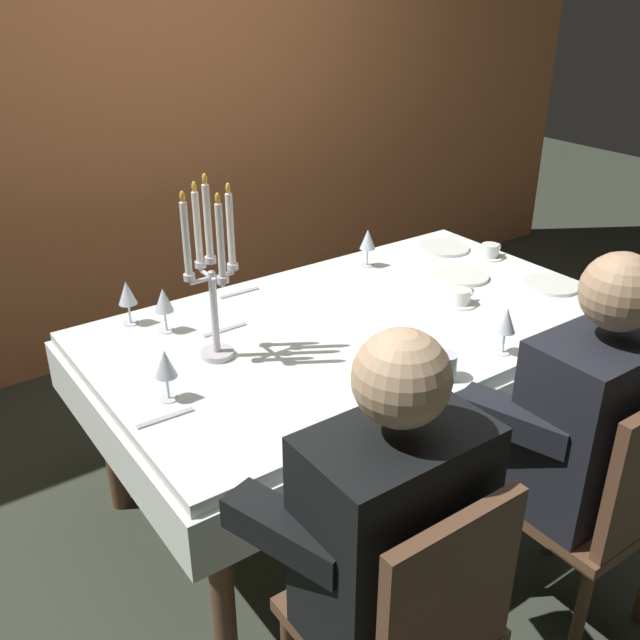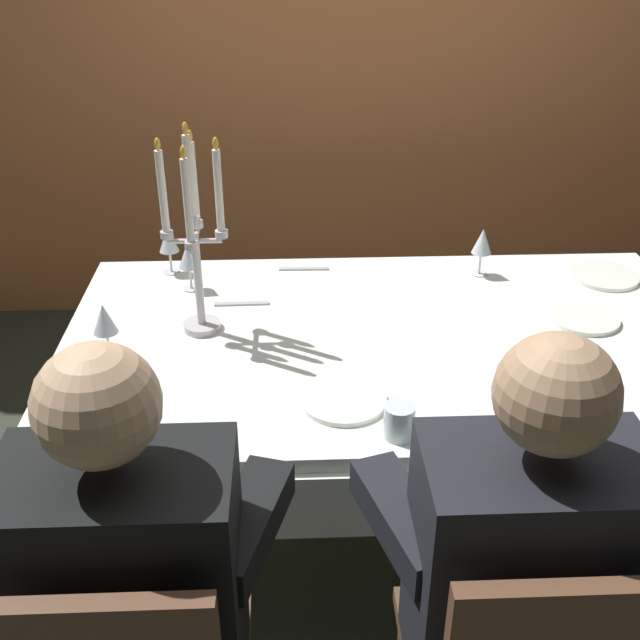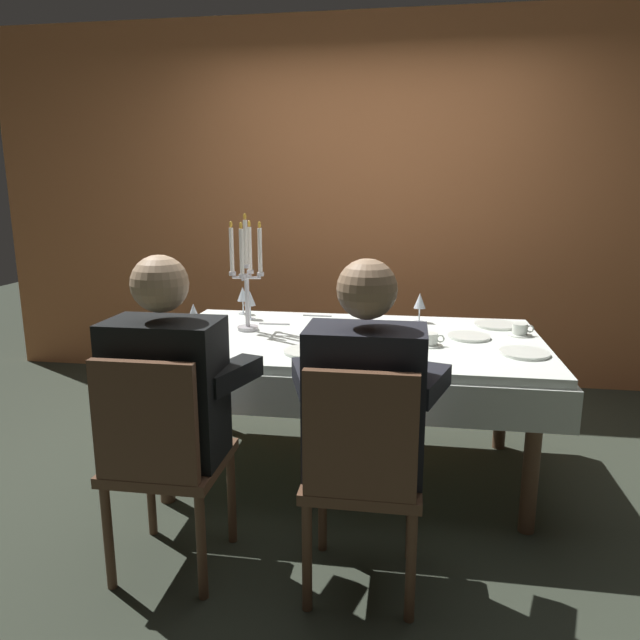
{
  "view_description": "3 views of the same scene",
  "coord_description": "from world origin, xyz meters",
  "px_view_note": "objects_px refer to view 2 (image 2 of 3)",
  "views": [
    {
      "loc": [
        -1.46,
        -1.8,
        1.88
      ],
      "look_at": [
        -0.21,
        -0.04,
        0.82
      ],
      "focal_mm": 40.04,
      "sensor_mm": 36.0,
      "label": 1
    },
    {
      "loc": [
        -0.29,
        -1.89,
        1.85
      ],
      "look_at": [
        -0.21,
        -0.0,
        0.8
      ],
      "focal_mm": 42.64,
      "sensor_mm": 36.0,
      "label": 2
    },
    {
      "loc": [
        0.29,
        -2.84,
        1.47
      ],
      "look_at": [
        -0.15,
        -0.02,
        0.83
      ],
      "focal_mm": 32.73,
      "sensor_mm": 36.0,
      "label": 3
    }
  ],
  "objects_px": {
    "wine_glass_4": "(518,391)",
    "dinner_plate_2": "(604,276)",
    "wine_glass_3": "(189,257)",
    "water_tumbler_0": "(399,421)",
    "coffee_cup_0": "(537,344)",
    "dinner_plate_1": "(343,400)",
    "seated_diner_1": "(525,571)",
    "seated_diner_0": "(127,584)",
    "dinner_plate_0": "(584,318)",
    "wine_glass_0": "(169,241)",
    "dining_table": "(389,370)",
    "candelabra": "(194,237)",
    "wine_glass_1": "(105,321)",
    "wine_glass_2": "(482,243)"
  },
  "relations": [
    {
      "from": "wine_glass_4",
      "to": "dinner_plate_2",
      "type": "bearing_deg",
      "value": 57.23
    },
    {
      "from": "dinner_plate_2",
      "to": "wine_glass_3",
      "type": "height_order",
      "value": "wine_glass_3"
    },
    {
      "from": "water_tumbler_0",
      "to": "coffee_cup_0",
      "type": "relative_size",
      "value": 0.64
    },
    {
      "from": "dinner_plate_1",
      "to": "seated_diner_1",
      "type": "height_order",
      "value": "seated_diner_1"
    },
    {
      "from": "wine_glass_3",
      "to": "seated_diner_0",
      "type": "distance_m",
      "value": 1.22
    },
    {
      "from": "dinner_plate_0",
      "to": "dinner_plate_1",
      "type": "relative_size",
      "value": 0.96
    },
    {
      "from": "wine_glass_4",
      "to": "water_tumbler_0",
      "type": "bearing_deg",
      "value": -178.73
    },
    {
      "from": "dinner_plate_1",
      "to": "seated_diner_0",
      "type": "relative_size",
      "value": 0.18
    },
    {
      "from": "wine_glass_4",
      "to": "wine_glass_0",
      "type": "bearing_deg",
      "value": 135.08
    },
    {
      "from": "dinner_plate_2",
      "to": "wine_glass_4",
      "type": "height_order",
      "value": "wine_glass_4"
    },
    {
      "from": "seated_diner_1",
      "to": "dining_table",
      "type": "bearing_deg",
      "value": 99.32
    },
    {
      "from": "coffee_cup_0",
      "to": "seated_diner_0",
      "type": "distance_m",
      "value": 1.26
    },
    {
      "from": "candelabra",
      "to": "coffee_cup_0",
      "type": "height_order",
      "value": "candelabra"
    },
    {
      "from": "candelabra",
      "to": "seated_diner_1",
      "type": "height_order",
      "value": "candelabra"
    },
    {
      "from": "wine_glass_0",
      "to": "seated_diner_0",
      "type": "distance_m",
      "value": 1.35
    },
    {
      "from": "wine_glass_1",
      "to": "wine_glass_2",
      "type": "distance_m",
      "value": 1.24
    },
    {
      "from": "candelabra",
      "to": "coffee_cup_0",
      "type": "distance_m",
      "value": 0.99
    },
    {
      "from": "dinner_plate_1",
      "to": "wine_glass_3",
      "type": "relative_size",
      "value": 1.33
    },
    {
      "from": "wine_glass_3",
      "to": "wine_glass_4",
      "type": "distance_m",
      "value": 1.15
    },
    {
      "from": "dinner_plate_0",
      "to": "wine_glass_4",
      "type": "distance_m",
      "value": 0.65
    },
    {
      "from": "dining_table",
      "to": "wine_glass_3",
      "type": "xyz_separation_m",
      "value": [
        -0.61,
        0.33,
        0.23
      ]
    },
    {
      "from": "dinner_plate_1",
      "to": "coffee_cup_0",
      "type": "xyz_separation_m",
      "value": [
        0.55,
        0.22,
        0.02
      ]
    },
    {
      "from": "dinner_plate_1",
      "to": "water_tumbler_0",
      "type": "height_order",
      "value": "water_tumbler_0"
    },
    {
      "from": "dining_table",
      "to": "dinner_plate_0",
      "type": "relative_size",
      "value": 9.23
    },
    {
      "from": "seated_diner_0",
      "to": "seated_diner_1",
      "type": "distance_m",
      "value": 0.75
    },
    {
      "from": "water_tumbler_0",
      "to": "wine_glass_2",
      "type": "bearing_deg",
      "value": 65.86
    },
    {
      "from": "dinner_plate_2",
      "to": "wine_glass_3",
      "type": "xyz_separation_m",
      "value": [
        -1.37,
        -0.03,
        0.11
      ]
    },
    {
      "from": "candelabra",
      "to": "dinner_plate_1",
      "type": "relative_size",
      "value": 2.79
    },
    {
      "from": "wine_glass_1",
      "to": "coffee_cup_0",
      "type": "distance_m",
      "value": 1.19
    },
    {
      "from": "dinner_plate_1",
      "to": "wine_glass_0",
      "type": "height_order",
      "value": "wine_glass_0"
    },
    {
      "from": "wine_glass_1",
      "to": "seated_diner_1",
      "type": "height_order",
      "value": "seated_diner_1"
    },
    {
      "from": "dining_table",
      "to": "wine_glass_0",
      "type": "bearing_deg",
      "value": 146.59
    },
    {
      "from": "candelabra",
      "to": "water_tumbler_0",
      "type": "xyz_separation_m",
      "value": [
        0.51,
        -0.53,
        -0.25
      ]
    },
    {
      "from": "wine_glass_0",
      "to": "wine_glass_1",
      "type": "xyz_separation_m",
      "value": [
        -0.1,
        -0.54,
        0.0
      ]
    },
    {
      "from": "wine_glass_1",
      "to": "coffee_cup_0",
      "type": "xyz_separation_m",
      "value": [
        1.18,
        -0.03,
        -0.09
      ]
    },
    {
      "from": "water_tumbler_0",
      "to": "dinner_plate_2",
      "type": "bearing_deg",
      "value": 45.88
    },
    {
      "from": "dining_table",
      "to": "candelabra",
      "type": "xyz_separation_m",
      "value": [
        -0.55,
        0.06,
        0.41
      ]
    },
    {
      "from": "wine_glass_4",
      "to": "candelabra",
      "type": "bearing_deg",
      "value": 146.09
    },
    {
      "from": "dining_table",
      "to": "seated_diner_0",
      "type": "height_order",
      "value": "seated_diner_0"
    },
    {
      "from": "dinner_plate_2",
      "to": "seated_diner_0",
      "type": "distance_m",
      "value": 1.84
    },
    {
      "from": "wine_glass_0",
      "to": "wine_glass_2",
      "type": "height_order",
      "value": "same"
    },
    {
      "from": "candelabra",
      "to": "dinner_plate_0",
      "type": "relative_size",
      "value": 2.9
    },
    {
      "from": "candelabra",
      "to": "wine_glass_3",
      "type": "relative_size",
      "value": 3.72
    },
    {
      "from": "wine_glass_4",
      "to": "dinner_plate_0",
      "type": "bearing_deg",
      "value": 55.97
    },
    {
      "from": "dinner_plate_1",
      "to": "wine_glass_4",
      "type": "bearing_deg",
      "value": -19.14
    },
    {
      "from": "dinner_plate_2",
      "to": "wine_glass_2",
      "type": "relative_size",
      "value": 1.39
    },
    {
      "from": "water_tumbler_0",
      "to": "wine_glass_1",
      "type": "bearing_deg",
      "value": 152.89
    },
    {
      "from": "dinner_plate_1",
      "to": "wine_glass_0",
      "type": "bearing_deg",
      "value": 124.07
    },
    {
      "from": "wine_glass_1",
      "to": "seated_diner_1",
      "type": "xyz_separation_m",
      "value": [
        0.94,
        -0.8,
        -0.12
      ]
    },
    {
      "from": "wine_glass_3",
      "to": "seated_diner_1",
      "type": "xyz_separation_m",
      "value": [
        0.76,
        -1.21,
        -0.12
      ]
    }
  ]
}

